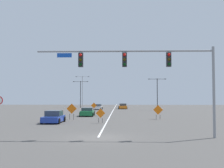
% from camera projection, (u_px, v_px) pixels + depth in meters
% --- Properties ---
extents(ground, '(173.82, 173.82, 0.00)m').
position_uv_depth(ground, '(98.00, 137.00, 20.11)').
color(ground, '#4C4947').
extents(road_centre_stripe, '(0.16, 96.57, 0.01)m').
position_uv_depth(road_centre_stripe, '(114.00, 109.00, 68.32)').
color(road_centre_stripe, white).
rests_on(road_centre_stripe, ground).
extents(traffic_signal_assembly, '(13.11, 0.44, 6.67)m').
position_uv_depth(traffic_signal_assembly, '(148.00, 66.00, 20.24)').
color(traffic_signal_assembly, gray).
rests_on(traffic_signal_assembly, ground).
extents(street_lamp_mid_left, '(4.14, 0.24, 7.28)m').
position_uv_depth(street_lamp_mid_left, '(157.00, 91.00, 63.12)').
color(street_lamp_mid_left, black).
rests_on(street_lamp_mid_left, ground).
extents(street_lamp_far_left, '(4.21, 0.24, 9.52)m').
position_uv_depth(street_lamp_far_left, '(82.00, 89.00, 85.57)').
color(street_lamp_far_left, gray).
rests_on(street_lamp_far_left, ground).
extents(street_lamp_mid_right, '(4.30, 0.24, 7.42)m').
position_uv_depth(street_lamp_mid_right, '(80.00, 92.00, 76.18)').
color(street_lamp_mid_right, black).
rests_on(street_lamp_mid_right, ground).
extents(construction_sign_median_near, '(1.28, 0.31, 1.90)m').
position_uv_depth(construction_sign_median_near, '(158.00, 110.00, 36.70)').
color(construction_sign_median_near, orange).
rests_on(construction_sign_median_near, ground).
extents(construction_sign_left_lane, '(1.34, 0.13, 2.11)m').
position_uv_depth(construction_sign_left_lane, '(72.00, 109.00, 36.11)').
color(construction_sign_left_lane, orange).
rests_on(construction_sign_left_lane, ground).
extents(construction_sign_right_shoulder, '(1.08, 0.11, 1.66)m').
position_uv_depth(construction_sign_right_shoulder, '(101.00, 114.00, 31.28)').
color(construction_sign_right_shoulder, orange).
rests_on(construction_sign_right_shoulder, ground).
extents(construction_sign_median_far, '(1.09, 0.31, 1.92)m').
position_uv_depth(construction_sign_median_far, '(94.00, 106.00, 52.72)').
color(construction_sign_median_far, orange).
rests_on(construction_sign_median_far, ground).
extents(car_green_mid, '(2.21, 4.49, 1.30)m').
position_uv_depth(car_green_mid, '(87.00, 112.00, 43.13)').
color(car_green_mid, '#196B38').
rests_on(car_green_mid, ground).
extents(car_orange_approaching, '(2.25, 3.90, 1.37)m').
position_uv_depth(car_orange_approaching, '(123.00, 106.00, 69.10)').
color(car_orange_approaching, orange).
rests_on(car_orange_approaching, ground).
extents(car_white_far, '(2.24, 4.14, 1.31)m').
position_uv_depth(car_white_far, '(98.00, 107.00, 65.19)').
color(car_white_far, white).
rests_on(car_white_far, ground).
extents(car_blue_near, '(2.13, 4.18, 1.41)m').
position_uv_depth(car_blue_near, '(54.00, 117.00, 31.64)').
color(car_blue_near, '#1E389E').
rests_on(car_blue_near, ground).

